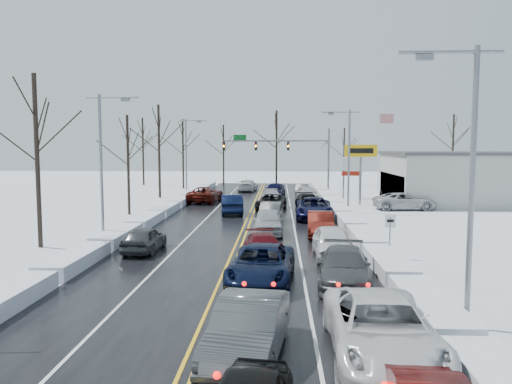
{
  "coord_description": "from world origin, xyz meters",
  "views": [
    {
      "loc": [
        2.39,
        -34.04,
        5.91
      ],
      "look_at": [
        0.69,
        2.5,
        2.5
      ],
      "focal_mm": 35.0,
      "sensor_mm": 36.0,
      "label": 1
    }
  ],
  "objects_px": {
    "traffic_signal_mast": "(288,149)",
    "dealership_building": "(490,177)",
    "flagpole": "(380,145)",
    "tires_plus_sign": "(361,155)",
    "oncoming_car_0": "(232,214)"
  },
  "relations": [
    {
      "from": "traffic_signal_mast",
      "to": "dealership_building",
      "type": "bearing_deg",
      "value": -25.95
    },
    {
      "from": "dealership_building",
      "to": "flagpole",
      "type": "bearing_deg",
      "value": 126.27
    },
    {
      "from": "flagpole",
      "to": "tires_plus_sign",
      "type": "bearing_deg",
      "value": -108.44
    },
    {
      "from": "tires_plus_sign",
      "to": "dealership_building",
      "type": "distance_m",
      "value": 13.82
    },
    {
      "from": "dealership_building",
      "to": "oncoming_car_0",
      "type": "xyz_separation_m",
      "value": [
        -25.7,
        -9.14,
        -2.66
      ]
    },
    {
      "from": "traffic_signal_mast",
      "to": "tires_plus_sign",
      "type": "bearing_deg",
      "value": -59.54
    },
    {
      "from": "tires_plus_sign",
      "to": "flagpole",
      "type": "height_order",
      "value": "flagpole"
    },
    {
      "from": "tires_plus_sign",
      "to": "oncoming_car_0",
      "type": "distance_m",
      "value": 15.01
    },
    {
      "from": "tires_plus_sign",
      "to": "flagpole",
      "type": "xyz_separation_m",
      "value": [
        4.67,
        14.01,
        0.93
      ]
    },
    {
      "from": "tires_plus_sign",
      "to": "dealership_building",
      "type": "bearing_deg",
      "value": 8.47
    },
    {
      "from": "tires_plus_sign",
      "to": "dealership_building",
      "type": "relative_size",
      "value": 0.29
    },
    {
      "from": "traffic_signal_mast",
      "to": "flagpole",
      "type": "bearing_deg",
      "value": 9.73
    },
    {
      "from": "oncoming_car_0",
      "to": "flagpole",
      "type": "bearing_deg",
      "value": -136.34
    },
    {
      "from": "oncoming_car_0",
      "to": "dealership_building",
      "type": "bearing_deg",
      "value": -168.13
    },
    {
      "from": "traffic_signal_mast",
      "to": "dealership_building",
      "type": "relative_size",
      "value": 0.65
    }
  ]
}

